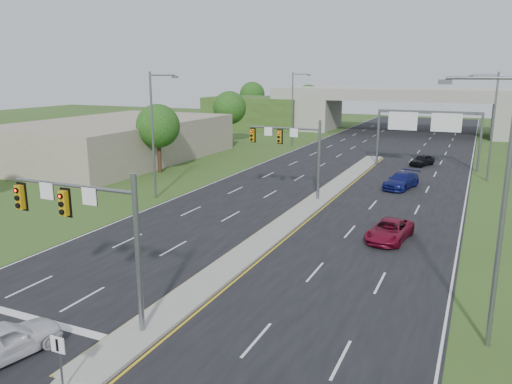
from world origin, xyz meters
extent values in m
plane|color=#334C1B|center=(0.00, 0.00, 0.00)|extent=(240.00, 240.00, 0.00)
cube|color=black|center=(0.00, 35.00, 0.01)|extent=(24.00, 160.00, 0.02)
cube|color=gray|center=(0.00, 23.00, 0.10)|extent=(2.00, 54.00, 0.16)
cone|color=gray|center=(0.00, -4.00, 0.10)|extent=(2.00, 2.00, 0.16)
cube|color=gold|center=(-1.15, 23.00, 0.03)|extent=(0.12, 54.00, 0.01)
cube|color=gold|center=(1.15, 23.00, 0.03)|extent=(0.12, 54.00, 0.01)
cube|color=silver|center=(-11.80, 35.00, 0.03)|extent=(0.12, 160.00, 0.01)
cube|color=silver|center=(11.80, 35.00, 0.03)|extent=(0.12, 160.00, 0.01)
cube|color=silver|center=(-6.50, -1.00, 0.03)|extent=(10.50, 0.50, 0.01)
cylinder|color=slate|center=(0.00, 0.00, 3.50)|extent=(0.24, 0.24, 7.00)
cylinder|color=slate|center=(-3.25, 0.00, 6.20)|extent=(6.50, 0.16, 0.16)
cube|color=#BF8F0B|center=(-3.58, -0.25, 5.45)|extent=(0.35, 0.25, 1.10)
cube|color=#BF8F0B|center=(-6.17, -0.25, 5.45)|extent=(0.35, 0.25, 1.10)
cube|color=black|center=(-3.58, -0.11, 5.45)|extent=(0.55, 0.04, 1.30)
cube|color=black|center=(-6.17, -0.11, 5.45)|extent=(0.55, 0.04, 1.30)
sphere|color=#FF0C05|center=(-3.58, -0.38, 5.80)|extent=(0.20, 0.20, 0.20)
sphere|color=#FF0C05|center=(-6.17, -0.38, 5.80)|extent=(0.20, 0.20, 0.20)
cube|color=white|center=(-4.68, -0.10, 5.85)|extent=(0.75, 0.04, 0.75)
cube|color=white|center=(-2.27, -0.10, 5.85)|extent=(0.75, 0.04, 0.75)
cylinder|color=slate|center=(0.00, 25.00, 3.50)|extent=(0.24, 0.24, 7.00)
cylinder|color=slate|center=(-3.25, 25.00, 6.20)|extent=(6.50, 0.16, 0.16)
cube|color=#BF8F0B|center=(-3.58, 24.75, 5.45)|extent=(0.35, 0.25, 1.10)
cube|color=#BF8F0B|center=(-6.17, 24.75, 5.45)|extent=(0.35, 0.25, 1.10)
cube|color=black|center=(-3.58, 24.89, 5.45)|extent=(0.55, 0.04, 1.30)
cube|color=black|center=(-6.17, 24.89, 5.45)|extent=(0.55, 0.04, 1.30)
sphere|color=#FF0C05|center=(-3.58, 24.62, 5.80)|extent=(0.20, 0.20, 0.20)
sphere|color=#FF0C05|center=(-6.17, 24.62, 5.80)|extent=(0.20, 0.20, 0.20)
cube|color=white|center=(-4.68, 24.90, 5.85)|extent=(0.75, 0.04, 0.75)
cube|color=white|center=(-2.27, 24.90, 5.85)|extent=(0.75, 0.04, 0.75)
cylinder|color=slate|center=(0.00, -4.50, 1.10)|extent=(0.08, 0.08, 2.20)
cube|color=white|center=(0.00, -4.55, 1.90)|extent=(0.60, 0.04, 0.60)
cube|color=black|center=(0.00, -4.58, 1.90)|extent=(0.10, 0.02, 0.45)
cylinder|color=slate|center=(1.20, 45.00, 3.30)|extent=(0.28, 0.28, 6.60)
cylinder|color=slate|center=(12.50, 45.00, 3.30)|extent=(0.28, 0.28, 6.60)
cube|color=slate|center=(6.85, 45.00, 6.50)|extent=(11.50, 0.35, 0.35)
cube|color=#0C5A24|center=(4.00, 44.80, 5.40)|extent=(3.20, 0.08, 2.00)
cube|color=#0C5A24|center=(8.80, 44.80, 5.40)|extent=(3.20, 0.08, 2.00)
cube|color=silver|center=(4.00, 44.75, 5.40)|extent=(3.30, 0.03, 2.10)
cube|color=silver|center=(8.80, 44.75, 5.40)|extent=(3.30, 0.03, 2.10)
cube|color=gray|center=(-17.00, 80.00, 3.00)|extent=(6.00, 12.00, 6.00)
cube|color=gray|center=(17.00, 80.00, 3.00)|extent=(6.00, 12.00, 6.00)
cube|color=#334C1B|center=(-30.00, 80.00, 3.00)|extent=(20.00, 14.00, 6.00)
cube|color=gray|center=(0.00, 80.00, 6.60)|extent=(50.00, 12.00, 1.20)
cube|color=gray|center=(0.00, 74.20, 7.65)|extent=(50.00, 0.40, 0.90)
cube|color=gray|center=(0.00, 85.80, 7.65)|extent=(50.00, 0.40, 0.90)
cylinder|color=slate|center=(-13.50, 20.00, 5.50)|extent=(0.20, 0.20, 11.00)
cylinder|color=slate|center=(-12.25, 20.00, 10.70)|extent=(2.50, 0.12, 0.12)
cube|color=slate|center=(-11.00, 20.00, 10.55)|extent=(0.50, 0.25, 0.18)
cylinder|color=slate|center=(-13.50, 55.00, 5.50)|extent=(0.20, 0.20, 11.00)
cylinder|color=slate|center=(-12.25, 55.00, 10.70)|extent=(2.50, 0.12, 0.12)
cube|color=slate|center=(-11.00, 55.00, 10.55)|extent=(0.50, 0.25, 0.18)
cylinder|color=slate|center=(13.50, 5.00, 5.50)|extent=(0.20, 0.20, 11.00)
cylinder|color=slate|center=(12.25, 5.00, 10.70)|extent=(2.50, 0.12, 0.12)
cube|color=slate|center=(11.00, 5.00, 10.55)|extent=(0.50, 0.25, 0.18)
cylinder|color=slate|center=(13.50, 40.00, 5.50)|extent=(0.20, 0.20, 11.00)
cylinder|color=slate|center=(12.25, 40.00, 10.70)|extent=(2.50, 0.12, 0.12)
cube|color=slate|center=(11.00, 40.00, 10.55)|extent=(0.50, 0.25, 0.18)
cylinder|color=#382316|center=(-20.00, 30.00, 2.00)|extent=(0.44, 0.44, 4.00)
sphere|color=#164311|center=(-20.00, 30.00, 5.20)|extent=(4.80, 4.80, 4.80)
cylinder|color=#382316|center=(-24.00, 55.00, 2.12)|extent=(0.44, 0.44, 4.25)
sphere|color=#164311|center=(-24.00, 55.00, 5.53)|extent=(5.20, 5.20, 5.20)
cylinder|color=#382316|center=(-38.00, 94.00, 2.25)|extent=(0.44, 0.44, 4.50)
sphere|color=#164311|center=(-38.00, 94.00, 5.85)|extent=(6.00, 6.00, 6.00)
cylinder|color=#382316|center=(-24.00, 94.00, 2.12)|extent=(0.44, 0.44, 4.25)
sphere|color=#164311|center=(-24.00, 94.00, 5.53)|extent=(5.60, 5.60, 5.60)
cube|color=gray|center=(-30.00, 35.00, 2.50)|extent=(18.00, 30.00, 5.00)
imported|color=silver|center=(-3.68, -3.83, 0.77)|extent=(2.73, 4.71, 1.51)
imported|color=maroon|center=(7.52, 16.80, 0.69)|extent=(2.84, 5.09, 1.34)
imported|color=#0E1456|center=(5.89, 32.89, 0.77)|extent=(3.27, 5.55, 1.51)
imported|color=black|center=(6.36, 46.31, 0.69)|extent=(2.93, 4.21, 1.33)
camera|label=1|loc=(12.41, -15.68, 10.89)|focal=35.00mm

